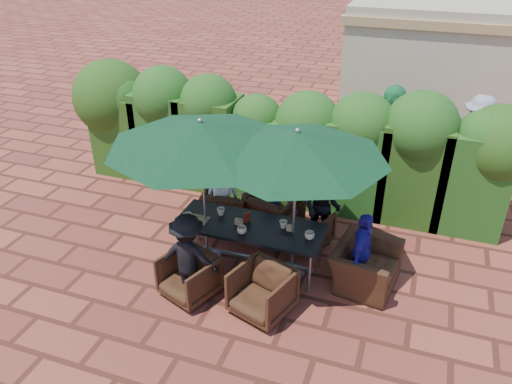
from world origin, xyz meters
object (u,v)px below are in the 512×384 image
(dining_table, at_px, (249,229))
(chair_far_mid, at_px, (273,211))
(chair_far_left, at_px, (226,205))
(chair_near_right, at_px, (262,290))
(chair_near_left, at_px, (189,275))
(chair_far_right, at_px, (309,227))
(chair_end_right, at_px, (366,260))
(umbrella_left, at_px, (201,134))
(umbrella_right, at_px, (297,145))

(dining_table, distance_m, chair_far_mid, 1.09)
(chair_far_left, relative_size, chair_near_right, 1.03)
(dining_table, height_order, chair_far_left, chair_far_left)
(chair_near_left, bearing_deg, chair_near_right, 21.69)
(dining_table, xyz_separation_m, chair_near_right, (0.55, -0.99, -0.28))
(chair_far_right, relative_size, chair_near_left, 0.94)
(dining_table, bearing_deg, chair_end_right, 3.46)
(dining_table, relative_size, chair_far_right, 3.38)
(umbrella_left, distance_m, chair_far_mid, 2.26)
(chair_near_left, bearing_deg, chair_end_right, 45.82)
(dining_table, relative_size, umbrella_left, 0.83)
(umbrella_left, relative_size, chair_far_right, 4.06)
(umbrella_right, bearing_deg, chair_far_right, 85.83)
(chair_near_left, xyz_separation_m, chair_end_right, (2.41, 1.11, 0.08))
(umbrella_left, relative_size, chair_near_right, 3.60)
(chair_near_left, distance_m, chair_end_right, 2.66)
(dining_table, xyz_separation_m, chair_far_left, (-0.80, 0.98, -0.27))
(umbrella_left, height_order, chair_far_left, umbrella_left)
(chair_far_left, bearing_deg, dining_table, 119.69)
(dining_table, height_order, chair_far_mid, chair_far_mid)
(dining_table, relative_size, chair_far_mid, 2.82)
(umbrella_left, relative_size, chair_end_right, 2.75)
(dining_table, height_order, umbrella_left, umbrella_left)
(chair_far_left, xyz_separation_m, chair_near_right, (1.35, -1.97, -0.01))
(dining_table, bearing_deg, umbrella_left, -173.80)
(chair_far_left, bearing_deg, umbrella_right, 137.95)
(umbrella_right, bearing_deg, umbrella_left, -175.87)
(dining_table, distance_m, chair_near_right, 1.17)
(chair_far_left, xyz_separation_m, chair_near_left, (0.22, -1.99, -0.03))
(dining_table, bearing_deg, chair_far_left, 129.27)
(umbrella_left, bearing_deg, chair_far_mid, 55.70)
(chair_far_left, distance_m, chair_far_right, 1.57)
(chair_near_left, bearing_deg, umbrella_right, 59.60)
(chair_far_left, xyz_separation_m, chair_far_right, (1.57, -0.12, -0.06))
(chair_far_mid, xyz_separation_m, chair_near_left, (-0.65, -2.06, -0.05))
(chair_far_right, bearing_deg, umbrella_left, 52.37)
(umbrella_left, bearing_deg, chair_near_right, -35.89)
(chair_far_mid, bearing_deg, chair_end_right, 166.95)
(umbrella_left, distance_m, chair_far_right, 2.56)
(chair_far_mid, bearing_deg, chair_near_right, 118.51)
(chair_far_mid, distance_m, chair_near_right, 2.10)
(dining_table, bearing_deg, chair_far_right, 48.66)
(umbrella_left, height_order, umbrella_right, same)
(umbrella_left, distance_m, umbrella_right, 1.42)
(chair_near_left, relative_size, chair_end_right, 0.72)
(chair_far_mid, xyz_separation_m, chair_end_right, (1.77, -0.95, 0.03))
(dining_table, xyz_separation_m, umbrella_left, (-0.71, -0.08, 1.54))
(umbrella_right, relative_size, chair_near_left, 3.56)
(umbrella_left, distance_m, chair_far_left, 2.10)
(chair_far_left, bearing_deg, chair_far_mid, 175.33)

